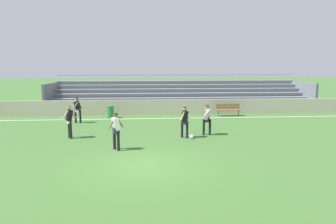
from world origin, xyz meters
TOP-DOWN VIEW (x-y plane):
  - ground_plane at (0.00, 0.00)m, footprint 160.00×160.00m
  - field_line_sideline at (0.00, 10.11)m, footprint 44.00×0.12m
  - sideline_wall at (0.00, 11.80)m, footprint 48.00×0.16m
  - bleacher_stand at (3.19, 15.17)m, footprint 22.31×4.78m
  - bench_near_bin at (6.21, 10.86)m, footprint 1.80×0.40m
  - trash_bin at (-2.51, 10.66)m, footprint 0.52×0.52m
  - player_dark_on_ball at (2.05, 4.27)m, footprint 0.55×0.45m
  - player_white_pressing_high at (3.34, 4.81)m, footprint 0.47×0.60m
  - player_white_challenging at (-1.30, 2.23)m, footprint 0.67×0.48m
  - player_dark_dropping_back at (-4.42, 8.88)m, footprint 0.50×0.56m
  - player_dark_deep_cover at (-3.92, 4.65)m, footprint 0.65×0.49m
  - soccer_ball at (2.38, 3.98)m, footprint 0.22×0.22m

SIDE VIEW (x-z plane):
  - ground_plane at x=0.00m, z-range 0.00..0.00m
  - field_line_sideline at x=0.00m, z-range 0.00..0.01m
  - soccer_ball at x=2.38m, z-range 0.00..0.22m
  - trash_bin at x=-2.51m, z-range 0.00..0.88m
  - bench_near_bin at x=6.21m, z-range 0.10..1.00m
  - sideline_wall at x=0.00m, z-range 0.00..1.15m
  - player_white_pressing_high at x=3.34m, z-range 0.16..1.81m
  - player_dark_on_ball at x=2.05m, z-range 0.16..1.82m
  - player_dark_dropping_back at x=-4.42m, z-range 0.16..1.82m
  - player_white_challenging at x=-1.30m, z-range 0.16..1.86m
  - player_dark_deep_cover at x=-3.92m, z-range 0.17..1.88m
  - bleacher_stand at x=3.19m, z-range -0.21..2.66m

